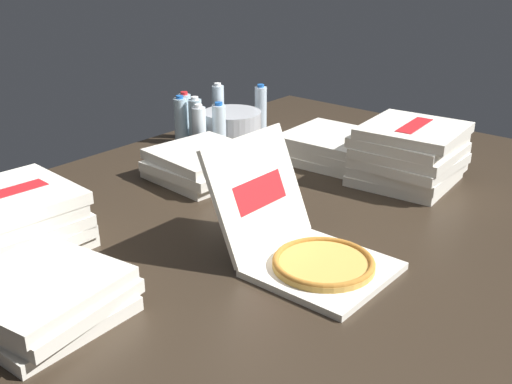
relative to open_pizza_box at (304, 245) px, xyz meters
The scene contains 15 objects.
ground_plane 0.26m from the open_pizza_box, 50.75° to the left, with size 3.20×2.40×0.02m, color #2D2319.
open_pizza_box is the anchor object (origin of this frame).
pizza_stack_left_near 0.79m from the open_pizza_box, 151.38° to the left, with size 0.44×0.44×0.12m.
pizza_stack_center_far 0.95m from the open_pizza_box, 123.74° to the left, with size 0.42×0.41×0.21m.
pizza_stack_right_near 1.02m from the open_pizza_box, 28.86° to the left, with size 0.41×0.41×0.12m.
pizza_stack_center_near 0.86m from the open_pizza_box, ahead, with size 0.43×0.44×0.25m.
pizza_stack_right_mid 0.86m from the open_pizza_box, 66.41° to the left, with size 0.43×0.42×0.12m.
ice_bucket 1.37m from the open_pizza_box, 51.60° to the left, with size 0.30×0.30×0.13m, color #B7BABF.
water_bottle_0 1.32m from the open_pizza_box, 60.06° to the left, with size 0.07×0.07×0.24m.
water_bottle_1 1.18m from the open_pizza_box, 56.20° to the left, with size 0.07×0.07×0.24m.
water_bottle_2 1.37m from the open_pizza_box, 62.73° to the left, with size 0.07×0.07×0.24m.
water_bottle_3 1.52m from the open_pizza_box, 44.87° to the left, with size 0.07×0.07×0.24m.
water_bottle_4 1.58m from the open_pizza_box, 53.10° to the left, with size 0.07×0.07×0.24m.
water_bottle_5 1.44m from the open_pizza_box, 61.02° to the left, with size 0.07×0.07×0.24m.
water_bottle_6 1.17m from the open_pizza_box, 61.09° to the left, with size 0.07×0.07×0.24m.
Camera 1 is at (-1.57, -1.19, 0.97)m, focal length 43.54 mm.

